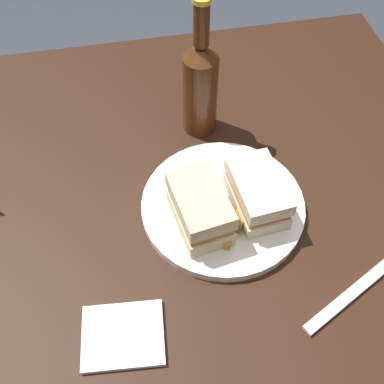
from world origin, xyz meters
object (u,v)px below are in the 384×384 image
at_px(sandwich_half_left, 200,209).
at_px(napkin, 123,335).
at_px(plate, 223,206).
at_px(cider_bottle, 200,85).
at_px(sandwich_half_right, 257,193).
at_px(fork, 351,294).

bearing_deg(sandwich_half_left, napkin, 47.87).
relative_size(plate, cider_bottle, 1.01).
height_order(sandwich_half_left, napkin, sandwich_half_left).
height_order(sandwich_half_right, napkin, sandwich_half_right).
bearing_deg(plate, napkin, 44.71).
distance_m(plate, sandwich_half_left, 0.07).
bearing_deg(cider_bottle, sandwich_half_right, 103.52).
xyz_separation_m(plate, sandwich_half_right, (-0.05, 0.01, 0.04)).
height_order(sandwich_half_right, cider_bottle, cider_bottle).
bearing_deg(napkin, plate, -135.29).
height_order(sandwich_half_left, sandwich_half_right, sandwich_half_left).
bearing_deg(sandwich_half_left, cider_bottle, -101.54).
bearing_deg(sandwich_half_left, plate, -148.03).
bearing_deg(fork, sandwich_half_left, -65.30).
relative_size(sandwich_half_right, fork, 0.68).
relative_size(sandwich_half_left, fork, 0.68).
relative_size(napkin, fork, 0.61).
relative_size(plate, napkin, 2.37).
bearing_deg(sandwich_half_left, fork, 140.71).
bearing_deg(cider_bottle, napkin, 63.76).
relative_size(plate, sandwich_half_right, 2.13).
distance_m(sandwich_half_left, fork, 0.25).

